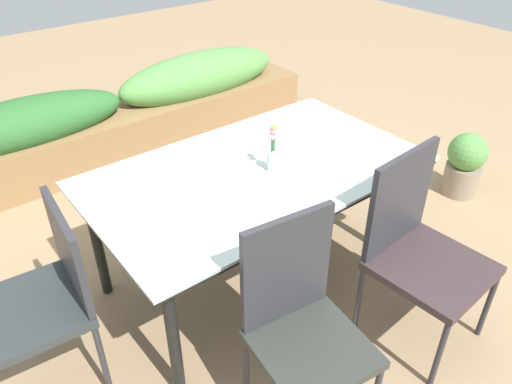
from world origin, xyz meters
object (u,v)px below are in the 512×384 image
dining_table (256,179)px  planter_box (124,116)px  potted_plant (465,163)px  flower_vase (272,150)px  chair_end_left (43,295)px  chair_near_left (301,320)px  chair_near_right (419,244)px

dining_table → planter_box: 1.90m
potted_plant → dining_table: bearing=172.4°
flower_vase → planter_box: size_ratio=0.08×
chair_end_left → flower_vase: size_ratio=3.53×
dining_table → flower_vase: flower_vase is taller
chair_end_left → potted_plant: chair_end_left is taller
dining_table → chair_near_left: (-0.38, -0.79, -0.13)m
planter_box → chair_end_left: bearing=-123.2°
chair_near_right → flower_vase: size_ratio=3.77×
chair_end_left → chair_near_left: bearing=-130.9°
dining_table → potted_plant: dining_table is taller
planter_box → chair_near_left: bearing=-99.8°
dining_table → chair_near_left: chair_near_left is taller
dining_table → flower_vase: bearing=-41.6°
dining_table → flower_vase: size_ratio=6.72×
flower_vase → potted_plant: size_ratio=0.54×
chair_end_left → flower_vase: (1.21, -0.05, 0.31)m
chair_near_right → planter_box: bearing=-87.3°
potted_plant → chair_near_right: bearing=-158.0°
chair_near_left → planter_box: size_ratio=0.29×
chair_end_left → planter_box: chair_end_left is taller
flower_vase → chair_near_left: bearing=-121.2°
flower_vase → potted_plant: flower_vase is taller
chair_near_left → chair_end_left: size_ratio=1.07×
flower_vase → planter_box: 1.99m
dining_table → chair_end_left: size_ratio=1.90×
dining_table → potted_plant: (1.73, -0.23, -0.42)m
potted_plant → planter_box: bearing=128.4°
chair_near_right → flower_vase: flower_vase is taller
dining_table → chair_near_right: (0.39, -0.78, -0.13)m
chair_near_left → potted_plant: chair_near_left is taller
dining_table → potted_plant: bearing=-7.6°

